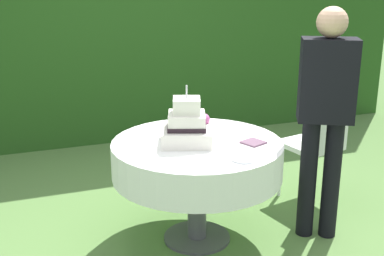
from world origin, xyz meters
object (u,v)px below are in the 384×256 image
object	(u,v)px
cake_table	(197,159)
wedding_cake	(187,126)
serving_plate_near	(176,127)
serving_plate_far	(243,159)
serving_plate_left	(216,124)
napkin_stack	(253,142)
standing_person	(325,109)
garden_chair	(318,139)

from	to	relation	value
cake_table	wedding_cake	xyz separation A→B (m)	(-0.07, 0.01, 0.24)
cake_table	serving_plate_near	distance (m)	0.38
serving_plate_far	serving_plate_left	bearing A→B (deg)	79.84
serving_plate_near	serving_plate_left	xyz separation A→B (m)	(0.30, -0.04, 0.00)
napkin_stack	standing_person	distance (m)	0.53
cake_table	standing_person	distance (m)	0.92
cake_table	garden_chair	bearing A→B (deg)	11.77
wedding_cake	napkin_stack	bearing A→B (deg)	-21.73
cake_table	standing_person	xyz separation A→B (m)	(0.82, -0.23, 0.33)
cake_table	napkin_stack	size ratio (longest dim) A/B	8.71
serving_plate_near	cake_table	bearing A→B (deg)	-84.44
cake_table	wedding_cake	distance (m)	0.25
napkin_stack	standing_person	bearing A→B (deg)	-9.43
wedding_cake	garden_chair	distance (m)	1.23
serving_plate_near	garden_chair	size ratio (longest dim) A/B	0.16
cake_table	serving_plate_near	world-z (taller)	serving_plate_near
garden_chair	napkin_stack	bearing A→B (deg)	-153.46
serving_plate_near	serving_plate_far	distance (m)	0.78
garden_chair	standing_person	world-z (taller)	standing_person
serving_plate_left	napkin_stack	bearing A→B (deg)	-81.57
cake_table	napkin_stack	world-z (taller)	napkin_stack
wedding_cake	serving_plate_near	bearing A→B (deg)	84.42
wedding_cake	serving_plate_far	distance (m)	0.48
serving_plate_near	wedding_cake	bearing A→B (deg)	-95.58
serving_plate_far	wedding_cake	bearing A→B (deg)	116.24
cake_table	wedding_cake	world-z (taller)	wedding_cake
serving_plate_left	napkin_stack	size ratio (longest dim) A/B	0.88
serving_plate_far	napkin_stack	bearing A→B (deg)	52.59
wedding_cake	serving_plate_far	xyz separation A→B (m)	(0.21, -0.42, -0.11)
standing_person	napkin_stack	bearing A→B (deg)	170.57
wedding_cake	napkin_stack	distance (m)	0.45
garden_chair	serving_plate_left	bearing A→B (deg)	174.39
cake_table	garden_chair	size ratio (longest dim) A/B	1.29
cake_table	wedding_cake	size ratio (longest dim) A/B	2.77
serving_plate_far	garden_chair	bearing A→B (deg)	33.66
napkin_stack	garden_chair	xyz separation A→B (m)	(0.77, 0.38, -0.19)
wedding_cake	serving_plate_left	size ratio (longest dim) A/B	3.58
wedding_cake	standing_person	bearing A→B (deg)	-15.23
napkin_stack	standing_person	world-z (taller)	standing_person
standing_person	serving_plate_far	bearing A→B (deg)	-165.26
serving_plate_far	garden_chair	distance (m)	1.17
napkin_stack	serving_plate_near	bearing A→B (deg)	126.48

